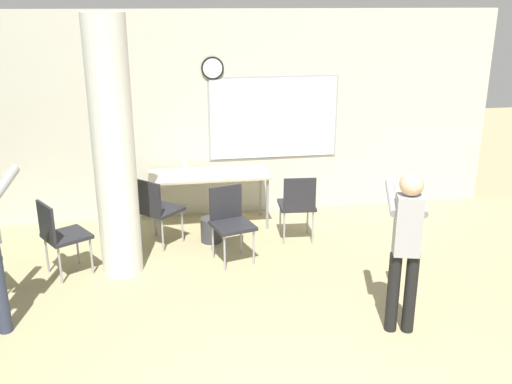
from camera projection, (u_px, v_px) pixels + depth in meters
wall_back at (215, 116)px, 7.82m from camera, size 8.00×0.15×2.80m
support_pillar at (114, 151)px, 6.01m from camera, size 0.45×0.45×2.80m
folding_table at (209, 177)px, 7.54m from camera, size 1.59×0.64×0.73m
bottle_on_table at (185, 171)px, 7.31m from camera, size 0.07×0.07×0.25m
waste_bin at (211, 230)px, 7.19m from camera, size 0.27×0.27×0.31m
chair_table_right at (298, 203)px, 7.10m from camera, size 0.47×0.47×0.87m
chair_table_left at (156, 207)px, 6.96m from camera, size 0.62×0.62×0.87m
chair_table_front at (230, 219)px, 6.58m from camera, size 0.54×0.54×0.87m
chair_near_pillar at (60, 232)px, 6.19m from camera, size 0.61×0.61×0.87m
person_playing_side at (406, 240)px, 5.03m from camera, size 0.44×0.64×1.53m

